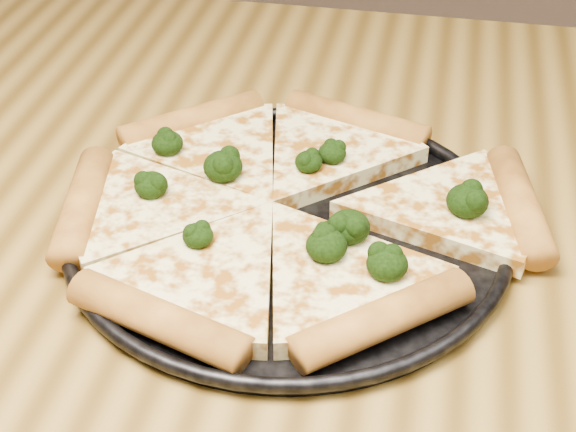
# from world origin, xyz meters

# --- Properties ---
(dining_table) EXTENTS (1.20, 0.90, 0.75)m
(dining_table) POSITION_xyz_m (0.00, 0.00, 0.66)
(dining_table) COLOR olive
(dining_table) RESTS_ON ground
(pizza_pan) EXTENTS (0.34, 0.34, 0.02)m
(pizza_pan) POSITION_xyz_m (0.04, 0.03, 0.76)
(pizza_pan) COLOR black
(pizza_pan) RESTS_ON dining_table
(pizza) EXTENTS (0.38, 0.34, 0.03)m
(pizza) POSITION_xyz_m (0.03, 0.04, 0.77)
(pizza) COLOR #FFF19C
(pizza) RESTS_ON pizza_pan
(broccoli_florets) EXTENTS (0.27, 0.16, 0.02)m
(broccoli_florets) POSITION_xyz_m (0.05, 0.03, 0.78)
(broccoli_florets) COLOR black
(broccoli_florets) RESTS_ON pizza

